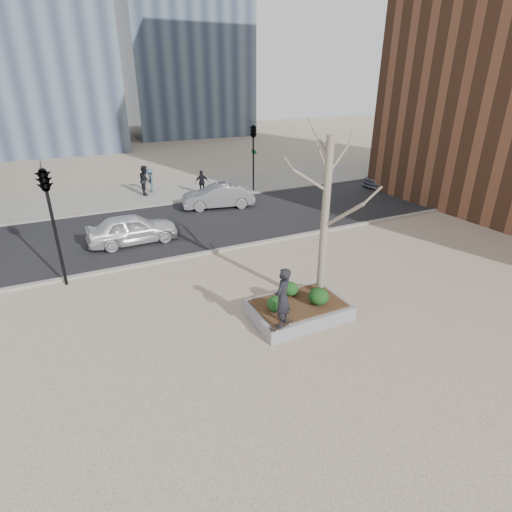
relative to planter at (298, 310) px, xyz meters
name	(u,v)px	position (x,y,z in m)	size (l,w,h in m)	color
ground	(270,324)	(-1.00, 0.00, -0.23)	(120.00, 120.00, 0.00)	tan
street	(179,226)	(-1.00, 10.00, -0.21)	(60.00, 8.00, 0.02)	black
far_sidewalk	(149,194)	(-1.00, 17.00, -0.21)	(60.00, 6.00, 0.02)	gray
planter	(298,310)	(0.00, 0.00, 0.00)	(3.00, 2.00, 0.45)	gray
planter_mulch	(298,303)	(0.00, 0.00, 0.25)	(2.70, 1.70, 0.04)	#382314
sycamore_tree	(327,194)	(1.00, 0.30, 3.56)	(2.80, 2.80, 6.60)	gray
shrub_left	(277,304)	(-0.84, -0.11, 0.51)	(0.59, 0.59, 0.50)	black
shrub_middle	(290,289)	(0.02, 0.55, 0.49)	(0.53, 0.53, 0.45)	#123915
shrub_right	(319,296)	(0.52, -0.32, 0.54)	(0.64, 0.64, 0.54)	black
skateboard	(282,326)	(-1.10, -0.88, 0.26)	(0.78, 0.20, 0.07)	black
skateboarder	(283,298)	(-1.10, -0.88, 1.18)	(0.64, 0.42, 1.77)	black
police_car	(132,229)	(-3.50, 8.64, 0.47)	(1.60, 3.97, 1.35)	silver
car_silver	(218,196)	(2.01, 12.11, 0.47)	(1.44, 4.12, 1.36)	gray
car_third	(390,176)	(14.87, 11.79, 0.42)	(1.75, 4.31, 1.25)	slate
pedestrian_a	(145,180)	(-1.15, 16.85, 0.74)	(0.91, 0.71, 1.87)	black
pedestrian_b	(150,180)	(-0.76, 17.31, 0.58)	(1.01, 0.58, 1.56)	#395666
pedestrian_c	(202,182)	(2.16, 15.36, 0.57)	(0.90, 0.37, 1.53)	black
traffic_light_near	(54,227)	(-6.50, 5.60, 2.02)	(0.60, 2.48, 4.50)	black
traffic_light_far	(253,157)	(5.50, 14.60, 2.02)	(0.60, 2.48, 4.50)	black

